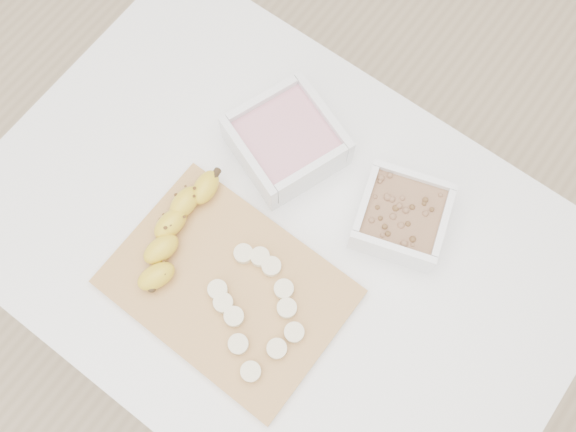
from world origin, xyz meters
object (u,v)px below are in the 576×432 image
Objects in this scene: table at (278,256)px; banana at (176,232)px; bowl_granola at (402,216)px; cutting_board at (228,287)px; bowl_yogurt at (286,141)px.

table is 0.21m from banana.
bowl_granola is at bearing 41.08° from banana.
table is at bearing 34.74° from banana.
bowl_yogurt is at bearing 105.50° from cutting_board.
banana is (-0.12, 0.02, 0.03)m from cutting_board.
table is at bearing -58.74° from bowl_yogurt.
bowl_granola is at bearing 1.35° from bowl_yogurt.
bowl_granola reaches higher than banana.
bowl_yogurt is at bearing 78.59° from banana.
bowl_granola is 0.30m from cutting_board.
cutting_board is 0.12m from banana.
bowl_yogurt reaches higher than banana.
cutting_board is at bearing -121.91° from bowl_granola.
banana reaches higher than table.
banana is (-0.13, -0.09, 0.13)m from table.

